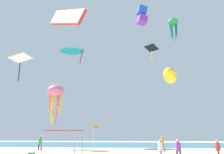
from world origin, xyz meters
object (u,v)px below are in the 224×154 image
Objects in this scene: person_far_shore at (160,148)px; kite_diamond_white at (21,59)px; person_near_tent at (218,148)px; kite_diamond_black at (151,49)px; canopy_tent at (64,132)px; kite_octopus_green at (173,23)px; person_leftmost at (178,148)px; person_rightmost at (40,142)px; kite_inflatable_yellow at (170,76)px; cooler_box at (32,154)px; person_central at (162,142)px; kite_delta_teal at (72,49)px; banner_flag at (94,136)px; kite_box_blue at (142,15)px; kite_octopus_pink at (56,93)px; kite_parafoil_red at (67,18)px.

kite_diamond_white is (-17.31, 7.48, 10.98)m from person_far_shore.
kite_diamond_black reaches higher than person_near_tent.
kite_octopus_green is (14.98, 19.37, 21.37)m from canopy_tent.
kite_diamond_white is (-18.57, 8.54, 10.94)m from person_leftmost.
person_near_tent is 0.34× the size of kite_octopus_green.
person_rightmost is 0.37× the size of kite_inflatable_yellow.
cooler_box is at bearing -89.60° from kite_diamond_black.
kite_inflatable_yellow is (0.75, -4.61, 7.27)m from person_central.
kite_delta_teal is (-15.01, 9.70, 16.77)m from person_central.
kite_delta_teal reaches higher than banner_flag.
kite_box_blue reaches higher than person_central.
person_far_shore is 26.63m from kite_diamond_black.
kite_octopus_green is at bearing -130.67° from person_central.
canopy_tent reaches higher than person_central.
kite_octopus_pink is 0.99× the size of kite_parafoil_red.
cooler_box is (-12.20, 2.40, -0.77)m from person_far_shore.
kite_parafoil_red reaches higher than kite_octopus_pink.
kite_delta_teal is at bearing 170.74° from person_leftmost.
person_leftmost is at bearing 133.16° from person_near_tent.
person_far_shore is at bearing 170.48° from kite_inflatable_yellow.
person_central is 20.05m from kite_diamond_black.
kite_diamond_white is (-18.50, -2.07, 10.85)m from person_central.
canopy_tent is 1.98× the size of person_far_shore.
person_far_shore is at bearing -73.71° from person_rightmost.
cooler_box is 0.11× the size of kite_inflatable_yellow.
kite_diamond_white is at bearing 87.96° from kite_box_blue.
canopy_tent is at bearing -109.60° from person_far_shore.
kite_diamond_black is 0.55× the size of kite_parafoil_red.
person_central is (-0.07, 10.61, 0.09)m from person_leftmost.
cooler_box is (-13.46, 3.46, -0.81)m from person_leftmost.
canopy_tent is 12.81m from kite_inflatable_yellow.
kite_octopus_green is (12.92, 14.10, 21.80)m from banner_flag.
kite_diamond_white is (-10.24, -0.42, 10.04)m from banner_flag.
cooler_box is at bearing -150.29° from person_leftmost.
kite_diamond_white is (-16.71, -5.63, -8.77)m from kite_box_blue.
kite_parafoil_red is at bearing 116.45° from canopy_tent.
kite_box_blue is 0.66× the size of kite_octopus_green.
kite_octopus_green is (15.99, 17.34, 7.57)m from kite_parafoil_red.
person_rightmost is 25.34m from kite_diamond_black.
banner_flag reaches higher than canopy_tent.
kite_diamond_white is (-2.40, -3.00, 10.81)m from person_rightmost.
person_near_tent is 0.99× the size of person_far_shore.
kite_octopus_green is at bearing 47.50° from banner_flag.
kite_delta_teal is 1.78× the size of kite_box_blue.
canopy_tent is 12.01m from kite_octopus_pink.
kite_octopus_pink is at bearing -176.96° from person_leftmost.
person_far_shore is 9.10m from kite_inflatable_yellow.
person_far_shore is 0.28× the size of kite_octopus_pink.
kite_inflatable_yellow reaches higher than banner_flag.
person_near_tent is 26.34m from kite_diamond_black.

